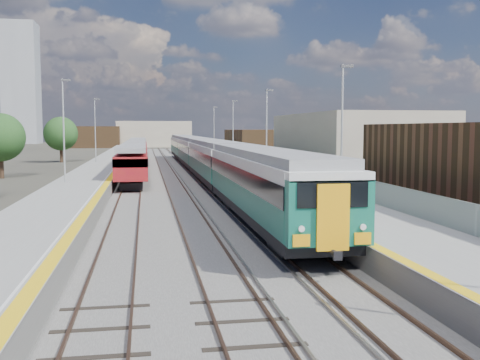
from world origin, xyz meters
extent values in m
plane|color=#47443A|center=(0.00, 50.00, 0.00)|extent=(320.00, 320.00, 0.00)
cube|color=#565451|center=(-2.25, 52.50, 0.03)|extent=(10.50, 155.00, 0.06)
cube|color=#4C3323|center=(0.78, 55.00, 0.11)|extent=(0.07, 160.00, 0.14)
cube|color=#4C3323|center=(2.22, 55.00, 0.11)|extent=(0.07, 160.00, 0.14)
cube|color=#4C3323|center=(-2.72, 55.00, 0.11)|extent=(0.07, 160.00, 0.14)
cube|color=#4C3323|center=(-1.28, 55.00, 0.11)|extent=(0.07, 160.00, 0.14)
cube|color=#4C3323|center=(-6.22, 55.00, 0.11)|extent=(0.07, 160.00, 0.14)
cube|color=#4C3323|center=(-4.78, 55.00, 0.11)|extent=(0.07, 160.00, 0.14)
cube|color=gray|center=(0.45, 55.00, 0.10)|extent=(0.08, 160.00, 0.10)
cube|color=gray|center=(-0.95, 55.00, 0.10)|extent=(0.08, 160.00, 0.10)
cube|color=slate|center=(5.25, 52.50, 0.50)|extent=(4.70, 155.00, 1.00)
cube|color=gray|center=(5.25, 52.50, 1.00)|extent=(4.70, 155.00, 0.03)
cube|color=yellow|center=(3.15, 52.50, 1.02)|extent=(0.40, 155.00, 0.01)
cube|color=gray|center=(7.45, 52.50, 1.60)|extent=(0.06, 155.00, 1.20)
cylinder|color=#9EA0A3|center=(6.60, 22.00, 4.77)|extent=(0.12, 0.12, 7.50)
cube|color=#4C4C4F|center=(6.85, 22.00, 8.42)|extent=(0.70, 0.18, 0.14)
cylinder|color=#9EA0A3|center=(6.60, 42.00, 4.77)|extent=(0.12, 0.12, 7.50)
cube|color=#4C4C4F|center=(6.85, 42.00, 8.42)|extent=(0.70, 0.18, 0.14)
cylinder|color=#9EA0A3|center=(6.60, 62.00, 4.77)|extent=(0.12, 0.12, 7.50)
cube|color=#4C4C4F|center=(6.85, 62.00, 8.42)|extent=(0.70, 0.18, 0.14)
cylinder|color=#9EA0A3|center=(6.60, 82.00, 4.77)|extent=(0.12, 0.12, 7.50)
cube|color=#4C4C4F|center=(6.85, 82.00, 8.42)|extent=(0.70, 0.18, 0.14)
cube|color=slate|center=(-9.05, 52.50, 0.50)|extent=(4.30, 155.00, 1.00)
cube|color=gray|center=(-9.05, 52.50, 1.00)|extent=(4.30, 155.00, 0.03)
cube|color=yellow|center=(-7.15, 52.50, 1.02)|extent=(0.45, 155.00, 0.01)
cube|color=silver|center=(-7.50, 52.50, 1.03)|extent=(0.08, 155.00, 0.01)
cylinder|color=#9EA0A3|center=(-10.20, 34.00, 4.77)|extent=(0.12, 0.12, 7.50)
cube|color=#4C4C4F|center=(-9.95, 34.00, 8.42)|extent=(0.70, 0.18, 0.14)
cylinder|color=#9EA0A3|center=(-10.20, 60.00, 4.77)|extent=(0.12, 0.12, 7.50)
cube|color=#4C4C4F|center=(-9.95, 60.00, 8.42)|extent=(0.70, 0.18, 0.14)
cube|color=#9E917F|center=(16.00, 45.00, 3.20)|extent=(11.00, 22.00, 6.40)
cube|color=brown|center=(13.00, 78.00, 2.40)|extent=(8.00, 18.00, 4.80)
cube|color=#9E917F|center=(-2.00, 150.00, 3.50)|extent=(20.00, 14.00, 7.00)
cube|color=brown|center=(-18.00, 145.00, 2.80)|extent=(14.00, 12.00, 5.60)
cube|color=gray|center=(-45.00, 190.00, 20.00)|extent=(11.00, 11.00, 40.00)
cube|color=black|center=(1.50, 19.16, 0.90)|extent=(2.79, 19.99, 0.47)
cube|color=#125C4B|center=(1.50, 19.16, 1.72)|extent=(2.89, 19.99, 1.17)
cube|color=black|center=(1.50, 19.16, 2.64)|extent=(2.95, 19.99, 0.80)
cube|color=silver|center=(1.50, 19.16, 3.28)|extent=(2.89, 19.99, 0.49)
cube|color=gray|center=(1.50, 19.16, 3.71)|extent=(2.56, 19.99, 0.41)
cube|color=black|center=(1.50, 39.65, 0.90)|extent=(2.79, 19.99, 0.47)
cube|color=#125C4B|center=(1.50, 39.65, 1.72)|extent=(2.89, 19.99, 1.17)
cube|color=black|center=(1.50, 39.65, 2.64)|extent=(2.95, 19.99, 0.80)
cube|color=silver|center=(1.50, 39.65, 3.28)|extent=(2.89, 19.99, 0.49)
cube|color=gray|center=(1.50, 39.65, 3.71)|extent=(2.56, 19.99, 0.41)
cube|color=black|center=(1.50, 60.14, 0.90)|extent=(2.79, 19.99, 0.47)
cube|color=#125C4B|center=(1.50, 60.14, 1.72)|extent=(2.89, 19.99, 1.17)
cube|color=black|center=(1.50, 60.14, 2.64)|extent=(2.95, 19.99, 0.80)
cube|color=silver|center=(1.50, 60.14, 3.28)|extent=(2.89, 19.99, 0.49)
cube|color=gray|center=(1.50, 60.14, 3.71)|extent=(2.56, 19.99, 0.41)
cube|color=black|center=(1.50, 80.63, 0.90)|extent=(2.79, 19.99, 0.47)
cube|color=#125C4B|center=(1.50, 80.63, 1.72)|extent=(2.89, 19.99, 1.17)
cube|color=black|center=(1.50, 80.63, 2.64)|extent=(2.95, 19.99, 0.80)
cube|color=silver|center=(1.50, 80.63, 3.28)|extent=(2.89, 19.99, 0.49)
cube|color=gray|center=(1.50, 80.63, 3.71)|extent=(2.56, 19.99, 0.41)
cube|color=#125C4B|center=(1.50, 8.91, 2.20)|extent=(2.87, 0.62, 2.15)
cube|color=black|center=(1.50, 8.60, 2.82)|extent=(2.36, 0.06, 0.82)
cube|color=#F0A20F|center=(1.50, 8.53, 2.10)|extent=(1.08, 0.10, 2.15)
cube|color=black|center=(-5.50, 42.91, 0.43)|extent=(1.76, 14.93, 0.61)
cube|color=maroon|center=(-5.50, 42.91, 1.90)|extent=(2.59, 17.57, 1.85)
cube|color=black|center=(-5.50, 42.91, 2.36)|extent=(2.64, 17.57, 0.65)
cube|color=gray|center=(-5.50, 42.91, 3.28)|extent=(2.31, 17.57, 0.37)
cube|color=black|center=(-5.50, 60.97, 0.43)|extent=(1.76, 14.93, 0.61)
cube|color=maroon|center=(-5.50, 60.97, 1.90)|extent=(2.59, 17.57, 1.85)
cube|color=black|center=(-5.50, 60.97, 2.36)|extent=(2.64, 17.57, 0.65)
cube|color=gray|center=(-5.50, 60.97, 3.28)|extent=(2.31, 17.57, 0.37)
cube|color=black|center=(-5.50, 79.04, 0.43)|extent=(1.76, 14.93, 0.61)
cube|color=maroon|center=(-5.50, 79.04, 1.90)|extent=(2.59, 17.57, 1.85)
cube|color=black|center=(-5.50, 79.04, 2.36)|extent=(2.64, 17.57, 0.65)
cube|color=gray|center=(-5.50, 79.04, 3.28)|extent=(2.31, 17.57, 0.37)
cylinder|color=#382619|center=(-18.50, 50.32, 1.13)|extent=(0.44, 0.44, 2.27)
sphere|color=#1F3B16|center=(-18.50, 50.32, 4.09)|extent=(4.78, 4.78, 4.78)
cylinder|color=#382619|center=(-16.62, 77.37, 1.17)|extent=(0.44, 0.44, 2.34)
sphere|color=#1F3B16|center=(-16.62, 77.37, 4.22)|extent=(4.93, 4.93, 4.93)
cylinder|color=#382619|center=(22.80, 67.67, 1.06)|extent=(0.44, 0.44, 2.13)
sphere|color=#1F3B16|center=(22.80, 67.67, 3.84)|extent=(4.49, 4.49, 4.49)
camera|label=1|loc=(-4.35, -8.38, 4.91)|focal=42.00mm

